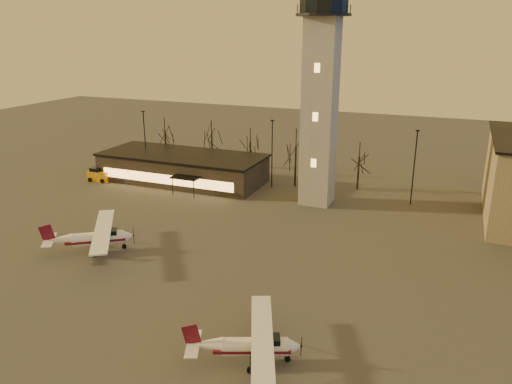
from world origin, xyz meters
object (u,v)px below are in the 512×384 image
control_tower (321,80)px  cessna_rear (100,241)px  service_cart (99,176)px  terminal (183,167)px  cessna_front (257,349)px

control_tower → cessna_rear: size_ratio=2.92×
control_tower → service_cart: control_tower is taller
control_tower → cessna_rear: control_tower is taller
terminal → cessna_front: bearing=-53.3°
cessna_front → cessna_rear: size_ratio=0.96×
cessna_rear → service_cart: cessna_rear is taller
cessna_front → service_cart: cessna_front is taller
control_tower → cessna_rear: bearing=-125.2°
cessna_rear → service_cart: (-17.14, 20.98, -0.36)m
control_tower → terminal: (-21.99, 1.98, -14.17)m
cessna_front → service_cart: bearing=118.5°
cessna_front → service_cart: (-39.61, 31.96, -0.23)m
control_tower → terminal: control_tower is taller
control_tower → service_cart: bearing=-175.0°
cessna_front → cessna_rear: cessna_rear is taller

